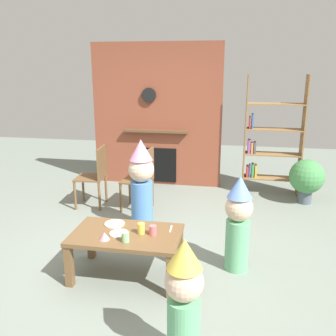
{
  "coord_description": "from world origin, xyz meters",
  "views": [
    {
      "loc": [
        0.86,
        -3.53,
        2.03
      ],
      "look_at": [
        0.15,
        0.4,
        0.9
      ],
      "focal_mm": 39.11,
      "sensor_mm": 36.0,
      "label": 1
    }
  ],
  "objects_px": {
    "paper_cup_near_left": "(153,230)",
    "paper_cup_center": "(141,228)",
    "coffee_table": "(126,240)",
    "child_with_cone_hat": "(184,300)",
    "paper_cup_near_right": "(125,237)",
    "dining_chair_middle": "(143,176)",
    "potted_plant_tall": "(307,178)",
    "dining_chair_left": "(96,173)",
    "paper_plate_rear": "(115,224)",
    "bookshelf": "(269,142)",
    "child_in_pink": "(238,221)",
    "paper_plate_front": "(119,233)",
    "birthday_cake_slice": "(104,236)",
    "child_by_the_chairs": "(142,182)"
  },
  "relations": [
    {
      "from": "paper_plate_front",
      "to": "paper_plate_rear",
      "type": "distance_m",
      "value": 0.23
    },
    {
      "from": "paper_plate_rear",
      "to": "potted_plant_tall",
      "type": "relative_size",
      "value": 0.3
    },
    {
      "from": "paper_cup_center",
      "to": "paper_plate_rear",
      "type": "bearing_deg",
      "value": 154.08
    },
    {
      "from": "paper_cup_center",
      "to": "paper_plate_front",
      "type": "distance_m",
      "value": 0.22
    },
    {
      "from": "birthday_cake_slice",
      "to": "child_in_pink",
      "type": "bearing_deg",
      "value": 21.63
    },
    {
      "from": "bookshelf",
      "to": "paper_cup_near_left",
      "type": "xyz_separation_m",
      "value": [
        -1.28,
        -2.8,
        -0.34
      ]
    },
    {
      "from": "coffee_table",
      "to": "dining_chair_middle",
      "type": "xyz_separation_m",
      "value": [
        -0.26,
        1.71,
        0.13
      ]
    },
    {
      "from": "paper_cup_center",
      "to": "paper_plate_front",
      "type": "height_order",
      "value": "paper_cup_center"
    },
    {
      "from": "paper_plate_front",
      "to": "paper_plate_rear",
      "type": "relative_size",
      "value": 0.9
    },
    {
      "from": "paper_cup_near_right",
      "to": "potted_plant_tall",
      "type": "distance_m",
      "value": 3.3
    },
    {
      "from": "bookshelf",
      "to": "paper_cup_near_right",
      "type": "height_order",
      "value": "bookshelf"
    },
    {
      "from": "paper_plate_rear",
      "to": "dining_chair_left",
      "type": "relative_size",
      "value": 0.23
    },
    {
      "from": "paper_cup_center",
      "to": "potted_plant_tall",
      "type": "bearing_deg",
      "value": 50.76
    },
    {
      "from": "child_with_cone_hat",
      "to": "child_by_the_chairs",
      "type": "relative_size",
      "value": 0.83
    },
    {
      "from": "coffee_table",
      "to": "potted_plant_tall",
      "type": "height_order",
      "value": "potted_plant_tall"
    },
    {
      "from": "child_with_cone_hat",
      "to": "paper_cup_center",
      "type": "bearing_deg",
      "value": -6.44
    },
    {
      "from": "paper_cup_center",
      "to": "child_in_pink",
      "type": "bearing_deg",
      "value": 18.21
    },
    {
      "from": "paper_cup_near_right",
      "to": "dining_chair_middle",
      "type": "distance_m",
      "value": 1.9
    },
    {
      "from": "paper_plate_rear",
      "to": "child_with_cone_hat",
      "type": "xyz_separation_m",
      "value": [
        0.88,
        -1.18,
        0.04
      ]
    },
    {
      "from": "coffee_table",
      "to": "paper_cup_near_left",
      "type": "height_order",
      "value": "paper_cup_near_left"
    },
    {
      "from": "paper_plate_front",
      "to": "paper_cup_center",
      "type": "bearing_deg",
      "value": 13.07
    },
    {
      "from": "paper_plate_rear",
      "to": "potted_plant_tall",
      "type": "distance_m",
      "value": 3.19
    },
    {
      "from": "child_by_the_chairs",
      "to": "dining_chair_middle",
      "type": "xyz_separation_m",
      "value": [
        -0.13,
        0.59,
        -0.1
      ]
    },
    {
      "from": "birthday_cake_slice",
      "to": "dining_chair_left",
      "type": "xyz_separation_m",
      "value": [
        -0.81,
        1.89,
        0.02
      ]
    },
    {
      "from": "paper_plate_rear",
      "to": "dining_chair_middle",
      "type": "height_order",
      "value": "dining_chair_middle"
    },
    {
      "from": "paper_cup_center",
      "to": "child_by_the_chairs",
      "type": "xyz_separation_m",
      "value": [
        -0.27,
        1.1,
        0.1
      ]
    },
    {
      "from": "child_in_pink",
      "to": "paper_plate_rear",
      "type": "bearing_deg",
      "value": -10.02
    },
    {
      "from": "dining_chair_left",
      "to": "paper_cup_near_right",
      "type": "bearing_deg",
      "value": 113.67
    },
    {
      "from": "paper_cup_near_right",
      "to": "child_in_pink",
      "type": "relative_size",
      "value": 0.09
    },
    {
      "from": "coffee_table",
      "to": "child_with_cone_hat",
      "type": "bearing_deg",
      "value": -55.11
    },
    {
      "from": "paper_plate_front",
      "to": "paper_plate_rear",
      "type": "bearing_deg",
      "value": 119.1
    },
    {
      "from": "dining_chair_middle",
      "to": "potted_plant_tall",
      "type": "distance_m",
      "value": 2.46
    },
    {
      "from": "paper_plate_rear",
      "to": "child_in_pink",
      "type": "distance_m",
      "value": 1.25
    },
    {
      "from": "paper_plate_front",
      "to": "child_by_the_chairs",
      "type": "distance_m",
      "value": 1.16
    },
    {
      "from": "paper_plate_rear",
      "to": "child_by_the_chairs",
      "type": "xyz_separation_m",
      "value": [
        0.05,
        0.94,
        0.15
      ]
    },
    {
      "from": "birthday_cake_slice",
      "to": "bookshelf",
      "type": "bearing_deg",
      "value": 60.17
    },
    {
      "from": "paper_cup_near_left",
      "to": "child_in_pink",
      "type": "height_order",
      "value": "child_in_pink"
    },
    {
      "from": "paper_cup_near_right",
      "to": "dining_chair_middle",
      "type": "bearing_deg",
      "value": 99.18
    },
    {
      "from": "paper_cup_near_right",
      "to": "bookshelf",
      "type": "bearing_deg",
      "value": 63.28
    },
    {
      "from": "bookshelf",
      "to": "child_by_the_chairs",
      "type": "relative_size",
      "value": 1.64
    },
    {
      "from": "birthday_cake_slice",
      "to": "dining_chair_left",
      "type": "distance_m",
      "value": 2.06
    },
    {
      "from": "paper_plate_front",
      "to": "dining_chair_middle",
      "type": "xyz_separation_m",
      "value": [
        -0.2,
        1.74,
        0.05
      ]
    },
    {
      "from": "child_in_pink",
      "to": "potted_plant_tall",
      "type": "distance_m",
      "value": 2.33
    },
    {
      "from": "bookshelf",
      "to": "paper_cup_center",
      "type": "bearing_deg",
      "value": -116.61
    },
    {
      "from": "paper_cup_near_left",
      "to": "paper_cup_center",
      "type": "height_order",
      "value": "paper_cup_center"
    },
    {
      "from": "paper_cup_center",
      "to": "birthday_cake_slice",
      "type": "distance_m",
      "value": 0.36
    },
    {
      "from": "dining_chair_middle",
      "to": "potted_plant_tall",
      "type": "xyz_separation_m",
      "value": [
        2.36,
        0.7,
        -0.11
      ]
    },
    {
      "from": "paper_cup_near_right",
      "to": "birthday_cake_slice",
      "type": "xyz_separation_m",
      "value": [
        -0.21,
        0.01,
        -0.01
      ]
    },
    {
      "from": "coffee_table",
      "to": "paper_plate_rear",
      "type": "bearing_deg",
      "value": 135.01
    },
    {
      "from": "child_in_pink",
      "to": "dining_chair_middle",
      "type": "xyz_separation_m",
      "value": [
        -1.33,
        1.38,
        -0.02
      ]
    }
  ]
}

